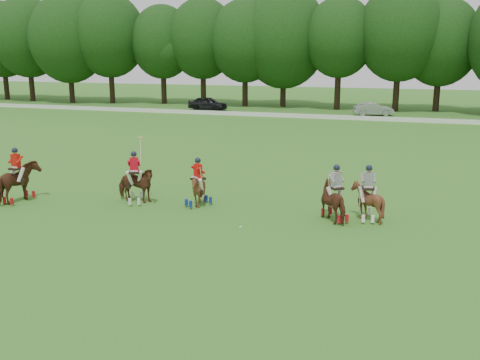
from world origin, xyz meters
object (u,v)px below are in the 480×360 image
(polo_red_b, at_px, (135,184))
(polo_stripe_b, at_px, (367,201))
(car_left, at_px, (208,103))
(polo_red_c, at_px, (198,189))
(polo_stripe_a, at_px, (335,201))
(polo_ball, at_px, (241,227))
(car_mid, at_px, (373,109))
(polo_red_a, at_px, (18,182))

(polo_red_b, distance_m, polo_stripe_b, 10.01)
(car_left, height_order, polo_red_c, polo_red_c)
(polo_stripe_a, bearing_deg, polo_ball, -146.94)
(car_mid, relative_size, polo_red_c, 1.93)
(car_left, relative_size, polo_ball, 50.93)
(polo_red_a, relative_size, polo_red_b, 0.86)
(car_left, bearing_deg, polo_stripe_b, -148.00)
(polo_red_b, height_order, polo_red_c, polo_red_b)
(car_left, relative_size, polo_red_b, 1.60)
(polo_red_b, xyz_separation_m, polo_stripe_b, (9.99, 0.61, -0.04))
(car_mid, distance_m, polo_stripe_a, 38.15)
(polo_red_b, relative_size, polo_red_c, 1.33)
(polo_red_a, distance_m, polo_stripe_a, 13.89)
(polo_red_c, bearing_deg, polo_stripe_a, -1.85)
(polo_red_a, bearing_deg, polo_ball, -2.39)
(car_left, relative_size, car_mid, 1.11)
(car_left, relative_size, polo_red_a, 1.87)
(car_mid, xyz_separation_m, polo_red_a, (-12.31, -39.80, 0.22))
(polo_red_b, bearing_deg, polo_red_a, -163.13)
(car_left, xyz_separation_m, polo_red_a, (6.62, -39.80, 0.12))
(polo_red_c, xyz_separation_m, polo_ball, (2.67, -2.30, -0.71))
(car_mid, height_order, polo_stripe_a, polo_stripe_a)
(polo_stripe_a, bearing_deg, polo_red_c, 178.15)
(polo_red_a, bearing_deg, polo_red_c, 13.33)
(polo_red_b, distance_m, polo_red_c, 2.89)
(polo_red_a, xyz_separation_m, polo_ball, (10.54, -0.44, -0.86))
(polo_stripe_b, bearing_deg, polo_stripe_a, -159.24)
(polo_red_c, height_order, polo_stripe_a, polo_stripe_a)
(car_mid, relative_size, polo_stripe_b, 1.86)
(car_mid, bearing_deg, polo_red_a, 146.13)
(polo_red_a, bearing_deg, polo_red_b, 16.87)
(polo_red_a, height_order, polo_stripe_b, polo_red_a)
(polo_red_b, xyz_separation_m, polo_stripe_a, (8.79, 0.16, -0.02))
(polo_ball, bearing_deg, car_left, 113.10)
(polo_stripe_a, bearing_deg, polo_red_a, -173.08)
(car_left, bearing_deg, car_mid, -87.84)
(car_mid, xyz_separation_m, polo_ball, (-1.76, -40.24, -0.64))
(polo_ball, bearing_deg, polo_stripe_b, 30.01)
(polo_stripe_a, bearing_deg, car_left, 118.16)
(car_mid, bearing_deg, car_left, 73.31)
(car_left, distance_m, polo_ball, 43.75)
(polo_red_b, xyz_separation_m, polo_ball, (5.55, -1.95, -0.79))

